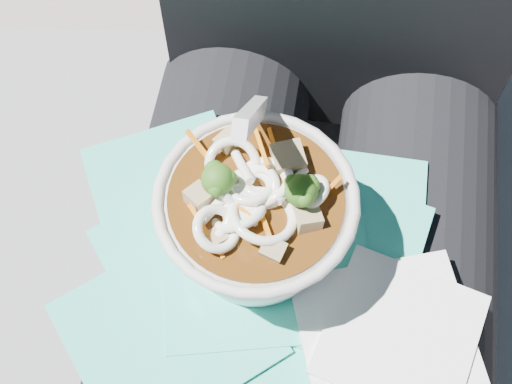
# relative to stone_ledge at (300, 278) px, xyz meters

# --- Properties ---
(stone_ledge) EXTENTS (1.06, 0.63, 0.48)m
(stone_ledge) POSITION_rel_stone_ledge_xyz_m (0.00, 0.00, 0.00)
(stone_ledge) COLOR slate
(stone_ledge) RESTS_ON ground
(lap) EXTENTS (0.37, 0.48, 0.16)m
(lap) POSITION_rel_stone_ledge_xyz_m (0.00, -0.15, 0.32)
(lap) COLOR black
(lap) RESTS_ON stone_ledge
(person_body) EXTENTS (0.34, 0.94, 1.03)m
(person_body) POSITION_rel_stone_ledge_xyz_m (0.00, -0.06, 0.34)
(person_body) COLOR black
(person_body) RESTS_ON ground
(plastic_bag) EXTENTS (0.32, 0.32, 0.02)m
(plastic_bag) POSITION_rel_stone_ledge_xyz_m (-0.04, -0.15, 0.41)
(plastic_bag) COLOR #30C9AF
(plastic_bag) RESTS_ON lap
(napkins) EXTENTS (0.17, 0.17, 0.01)m
(napkins) POSITION_rel_stone_ledge_xyz_m (0.08, -0.20, 0.42)
(napkins) COLOR white
(napkins) RESTS_ON plastic_bag
(udon_bowl) EXTENTS (0.17, 0.17, 0.19)m
(udon_bowl) POSITION_rel_stone_ledge_xyz_m (-0.04, -0.13, 0.47)
(udon_bowl) COLOR silver
(udon_bowl) RESTS_ON plastic_bag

